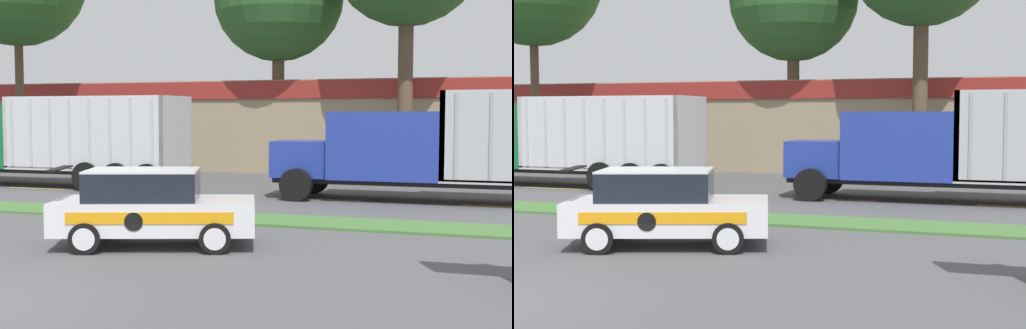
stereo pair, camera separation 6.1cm
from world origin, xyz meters
The scene contains 10 objects.
grass_verge centered at (0.00, 9.38, 0.03)m, with size 120.00×1.83×0.06m, color #477538.
centre_line_3 centered at (-8.44, 14.30, 0.00)m, with size 2.40×0.14×0.01m, color yellow.
centre_line_4 centered at (-3.04, 14.30, 0.00)m, with size 2.40×0.14×0.01m, color yellow.
centre_line_5 centered at (2.36, 14.30, 0.00)m, with size 2.40×0.14×0.01m, color yellow.
centre_line_6 centered at (7.76, 14.30, 0.00)m, with size 2.40×0.14×0.01m, color yellow.
dump_truck_lead centered at (5.66, 14.78, 1.55)m, with size 12.05×2.60×3.41m.
dump_truck_mid centered at (-10.01, 15.23, 1.60)m, with size 11.77×2.65×3.36m.
rally_car centered at (0.82, 5.31, 0.82)m, with size 4.41×2.99×1.63m.
traffic_cone centered at (1.90, 7.31, 0.25)m, with size 0.43×0.43×0.51m.
store_building_backdrop centered at (1.25, 29.11, 2.14)m, with size 40.43×12.10×4.27m.
Camera 1 is at (7.49, -7.71, 2.71)m, focal length 50.00 mm.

